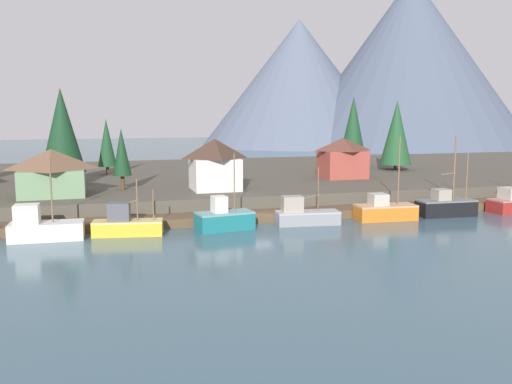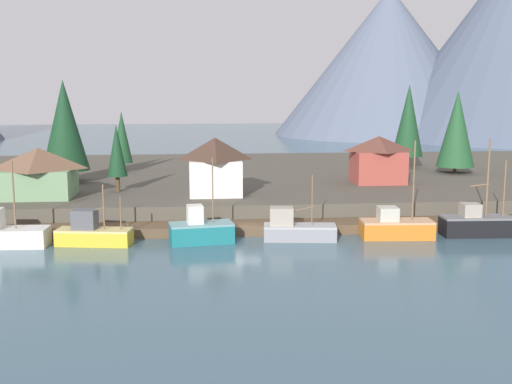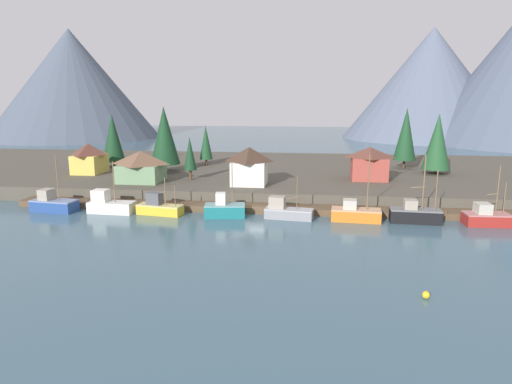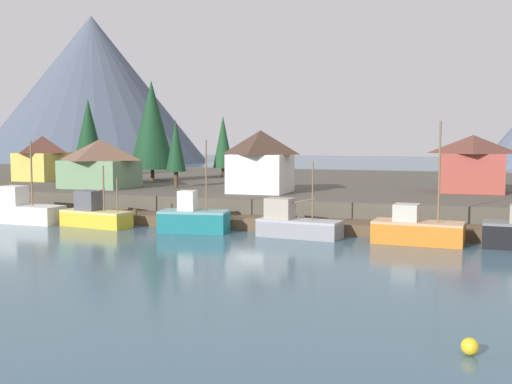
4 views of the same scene
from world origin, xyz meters
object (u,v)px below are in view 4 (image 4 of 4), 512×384
object	(u,v)px
conifer_mid_right	(223,142)
conifer_back_left	(89,134)
house_white	(261,161)
house_red	(472,163)
fishing_boat_orange	(417,230)
conifer_back_right	(152,125)
fishing_boat_white	(25,210)
house_green	(100,163)
fishing_boat_grey	(295,224)
channel_buoy	(470,346)
house_yellow	(43,158)
conifer_near_right	(176,146)
fishing_boat_teal	(193,219)
fishing_boat_yellow	(95,215)

from	to	relation	value
conifer_mid_right	conifer_back_left	bearing A→B (deg)	-169.21
house_white	house_red	xyz separation A→B (m)	(21.78, 7.48, -0.27)
fishing_boat_orange	conifer_back_right	xyz separation A→B (m)	(-37.06, 25.33, 8.98)
conifer_back_right	conifer_mid_right	bearing A→B (deg)	59.03
fishing_boat_white	fishing_boat_orange	distance (m)	37.93
conifer_mid_right	house_green	bearing A→B (deg)	-107.44
fishing_boat_grey	channel_buoy	xyz separation A→B (m)	(14.19, -26.19, -0.76)
house_yellow	conifer_mid_right	world-z (taller)	conifer_mid_right
channel_buoy	house_green	bearing A→B (deg)	136.56
house_yellow	conifer_back_left	world-z (taller)	conifer_back_left
house_red	conifer_near_right	bearing A→B (deg)	-172.96
fishing_boat_teal	conifer_back_right	bearing A→B (deg)	116.36
house_green	fishing_boat_teal	bearing A→B (deg)	-36.87
fishing_boat_teal	fishing_boat_grey	distance (m)	9.41
house_red	house_green	distance (m)	42.59
fishing_boat_white	conifer_mid_right	world-z (taller)	conifer_mid_right
fishing_boat_orange	conifer_back_right	distance (m)	45.78
fishing_boat_orange	conifer_near_right	distance (m)	34.34
conifer_near_right	conifer_mid_right	distance (m)	19.09
fishing_boat_grey	conifer_back_right	xyz separation A→B (m)	(-26.97, 25.27, 8.99)
house_red	conifer_mid_right	xyz separation A→B (m)	(-34.99, 14.89, 2.05)
house_white	house_green	distance (m)	20.19
conifer_mid_right	house_white	bearing A→B (deg)	-59.43
fishing_boat_yellow	house_green	bearing A→B (deg)	129.86
fishing_boat_grey	house_yellow	size ratio (longest dim) A/B	1.03
fishing_boat_white	fishing_boat_grey	distance (m)	27.84
house_red	house_yellow	bearing A→B (deg)	179.04
house_yellow	channel_buoy	xyz separation A→B (m)	(56.15, -47.90, -5.29)
fishing_boat_orange	house_green	distance (m)	40.38
conifer_near_right	conifer_back_left	xyz separation A→B (m)	(-21.96, 15.13, 1.47)
house_white	conifer_mid_right	size ratio (longest dim) A/B	0.74
fishing_boat_yellow	conifer_back_right	bearing A→B (deg)	115.39
fishing_boat_grey	conifer_mid_right	size ratio (longest dim) A/B	0.81
fishing_boat_orange	house_green	bearing A→B (deg)	164.24
fishing_boat_grey	conifer_near_right	world-z (taller)	conifer_near_right
fishing_boat_white	conifer_near_right	world-z (taller)	conifer_near_right
fishing_boat_grey	conifer_mid_right	world-z (taller)	conifer_mid_right
house_yellow	fishing_boat_yellow	bearing A→B (deg)	-44.48
house_yellow	conifer_back_right	distance (m)	16.04
house_green	house_yellow	world-z (taller)	house_yellow
fishing_boat_teal	conifer_near_right	bearing A→B (deg)	112.07
fishing_boat_yellow	house_white	bearing A→B (deg)	57.05
house_white	house_yellow	distance (m)	35.45
fishing_boat_white	house_yellow	size ratio (longest dim) A/B	1.15
conifer_near_right	conifer_back_left	size ratio (longest dim) A/B	0.69
house_red	conifer_back_left	world-z (taller)	conifer_back_left
house_green	conifer_near_right	world-z (taller)	conifer_near_right
house_red	channel_buoy	bearing A→B (deg)	-90.08
conifer_mid_right	conifer_back_right	xyz separation A→B (m)	(-6.23, -10.38, 2.37)
conifer_back_left	house_green	bearing A→B (deg)	-53.54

